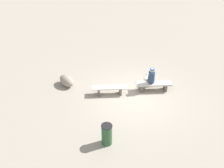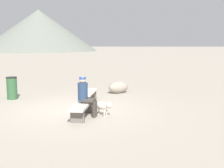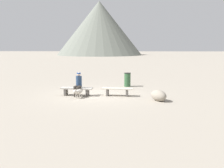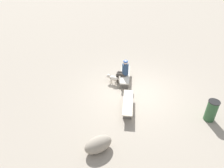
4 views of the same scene
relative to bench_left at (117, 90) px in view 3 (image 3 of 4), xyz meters
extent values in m
cube|color=#9E9384|center=(1.21, -0.37, -0.34)|extent=(210.00, 210.00, 0.06)
cube|color=#605B56|center=(-0.53, 0.05, -0.12)|extent=(0.14, 0.36, 0.38)
cube|color=#605B56|center=(0.53, -0.05, -0.12)|extent=(0.14, 0.36, 0.38)
cube|color=beige|center=(0.00, 0.00, 0.09)|extent=(1.73, 0.56, 0.05)
cube|color=#605B56|center=(1.62, 0.06, -0.13)|extent=(0.15, 0.42, 0.37)
cube|color=#605B56|center=(2.84, -0.05, -0.13)|extent=(0.15, 0.42, 0.37)
cube|color=#B2ADA3|center=(2.23, 0.01, 0.09)|extent=(1.80, 0.62, 0.07)
cylinder|color=navy|center=(2.09, 0.02, 0.49)|extent=(0.32, 0.32, 0.57)
sphere|color=beige|center=(2.09, 0.02, 0.86)|extent=(0.21, 0.21, 0.21)
cylinder|color=#2D4C8C|center=(2.09, 0.02, 0.92)|extent=(0.22, 0.22, 0.07)
cylinder|color=#38332D|center=(2.22, 0.19, 0.21)|extent=(0.24, 0.42, 0.15)
cylinder|color=#38332D|center=(2.26, 0.38, -0.05)|extent=(0.11, 0.11, 0.52)
cylinder|color=#38332D|center=(2.05, 0.23, 0.21)|extent=(0.24, 0.42, 0.15)
cylinder|color=#38332D|center=(2.09, 0.42, -0.05)|extent=(0.11, 0.11, 0.52)
ellipsoid|color=beige|center=(2.00, 0.61, 0.02)|extent=(0.45, 0.53, 0.25)
sphere|color=beige|center=(2.15, 0.85, 0.07)|extent=(0.21, 0.21, 0.21)
cylinder|color=beige|center=(2.02, 0.77, -0.21)|extent=(0.04, 0.04, 0.20)
cylinder|color=beige|center=(2.14, 0.70, -0.21)|extent=(0.04, 0.04, 0.20)
cylinder|color=beige|center=(1.87, 0.51, -0.21)|extent=(0.04, 0.04, 0.20)
cylinder|color=beige|center=(1.98, 0.44, -0.21)|extent=(0.04, 0.04, 0.20)
cylinder|color=beige|center=(1.86, 0.37, 0.05)|extent=(0.09, 0.12, 0.15)
cylinder|color=#2D5633|center=(-0.57, -3.26, 0.13)|extent=(0.42, 0.42, 0.89)
cylinder|color=black|center=(-0.57, -3.26, 0.59)|extent=(0.44, 0.44, 0.03)
ellipsoid|color=gray|center=(-2.09, 1.13, -0.04)|extent=(0.99, 1.14, 0.55)
cone|color=slate|center=(7.14, -60.27, 7.28)|extent=(24.38, 24.38, 15.19)
camera|label=1|loc=(-1.51, -10.87, 7.67)|focal=43.63mm
camera|label=2|loc=(11.18, 1.20, 2.10)|focal=46.86mm
camera|label=3|loc=(-0.45, 13.57, 2.42)|focal=40.68mm
camera|label=4|loc=(-6.67, 0.64, 5.52)|focal=32.74mm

